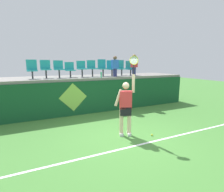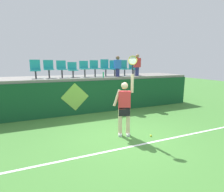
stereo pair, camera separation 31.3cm
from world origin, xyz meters
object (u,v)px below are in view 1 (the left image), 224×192
stadium_chair_5 (92,67)px  tennis_player (126,106)px  stadium_chair_8 (121,67)px  spectator_0 (134,65)px  stadium_chair_7 (111,67)px  spectator_1 (115,66)px  stadium_chair_0 (32,69)px  stadium_chair_1 (46,68)px  tennis_ball (152,135)px  stadium_chair_9 (130,68)px  stadium_chair_2 (59,68)px  stadium_chair_6 (102,67)px  stadium_chair_4 (82,68)px  stadium_chair_3 (70,69)px  water_bottle (101,75)px

stadium_chair_5 → tennis_player: bearing=-93.3°
stadium_chair_8 → spectator_0: bearing=-35.2°
stadium_chair_7 → spectator_1: 0.44m
stadium_chair_0 → stadium_chair_1: size_ratio=1.02×
tennis_ball → stadium_chair_1: 5.51m
tennis_ball → stadium_chair_0: 5.81m
tennis_ball → stadium_chair_9: bearing=67.9°
tennis_ball → stadium_chair_7: bearing=82.5°
stadium_chair_2 → stadium_chair_6: (2.23, 0.01, 0.02)m
tennis_player → stadium_chair_4: size_ratio=3.25×
stadium_chair_8 → stadium_chair_0: bearing=180.0°
stadium_chair_3 → stadium_chair_5: bearing=0.1°
spectator_0 → spectator_1: spectator_0 is taller
stadium_chair_2 → stadium_chair_5: size_ratio=0.98×
water_bottle → stadium_chair_4: 1.10m
stadium_chair_3 → spectator_1: spectator_1 is taller
tennis_ball → stadium_chair_9: 5.06m
stadium_chair_5 → spectator_0: spectator_0 is taller
stadium_chair_1 → stadium_chair_8: 3.92m
stadium_chair_3 → tennis_player: bearing=-76.7°
tennis_ball → stadium_chair_7: size_ratio=0.08×
stadium_chair_7 → spectator_0: bearing=-19.2°
water_bottle → stadium_chair_1: size_ratio=0.32×
stadium_chair_5 → spectator_0: 2.31m
stadium_chair_3 → spectator_0: spectator_0 is taller
stadium_chair_6 → stadium_chair_9: (1.69, -0.00, -0.05)m
stadium_chair_4 → stadium_chair_0: bearing=179.7°
stadium_chair_1 → stadium_chair_3: 1.10m
water_bottle → spectator_0: 2.16m
tennis_ball → stadium_chair_2: size_ratio=0.08×
stadium_chair_7 → stadium_chair_1: bearing=-179.9°
stadium_chair_8 → stadium_chair_1: bearing=-179.9°
stadium_chair_7 → stadium_chair_2: bearing=-179.9°
tennis_player → stadium_chair_1: size_ratio=3.12×
water_bottle → stadium_chair_5: size_ratio=0.32×
stadium_chair_2 → spectator_1: size_ratio=0.78×
stadium_chair_5 → stadium_chair_6: 0.59m
stadium_chair_0 → spectator_0: spectator_0 is taller
water_bottle → stadium_chair_9: 2.23m
stadium_chair_8 → spectator_1: bearing=-143.7°
tennis_ball → tennis_player: bearing=149.2°
stadium_chair_9 → spectator_1: bearing=-159.7°
stadium_chair_6 → stadium_chair_8: size_ratio=1.04×
stadium_chair_0 → stadium_chair_8: stadium_chair_8 is taller
stadium_chair_5 → stadium_chair_2: bearing=-180.0°
stadium_chair_9 → spectator_0: spectator_0 is taller
stadium_chair_7 → stadium_chair_5: bearing=-179.7°
tennis_player → spectator_1: bearing=68.8°
tennis_ball → stadium_chair_4: bearing=104.1°
tennis_ball → stadium_chair_1: (-2.76, 4.28, 2.11)m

